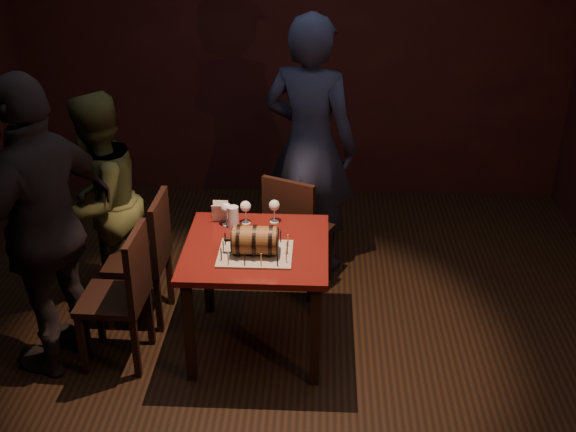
{
  "coord_description": "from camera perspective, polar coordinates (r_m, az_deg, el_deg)",
  "views": [
    {
      "loc": [
        0.28,
        -3.9,
        2.93
      ],
      "look_at": [
        0.09,
        0.05,
        0.95
      ],
      "focal_mm": 45.0,
      "sensor_mm": 36.0,
      "label": 1
    }
  ],
  "objects": [
    {
      "name": "room_shell",
      "position": [
        4.2,
        -1.2,
        5.22
      ],
      "size": [
        5.04,
        5.04,
        2.8
      ],
      "color": "black",
      "rests_on": "ground"
    },
    {
      "name": "pub_table",
      "position": [
        4.56,
        -2.5,
        -3.56
      ],
      "size": [
        0.9,
        0.9,
        0.75
      ],
      "color": "#450D0B",
      "rests_on": "ground"
    },
    {
      "name": "cake_board",
      "position": [
        4.41,
        -2.6,
        -3.0
      ],
      "size": [
        0.45,
        0.35,
        0.01
      ],
      "primitive_type": "cube",
      "color": "gray",
      "rests_on": "pub_table"
    },
    {
      "name": "barrel_cake",
      "position": [
        4.36,
        -2.63,
        -1.93
      ],
      "size": [
        0.33,
        0.19,
        0.19
      ],
      "color": "brown",
      "rests_on": "cake_board"
    },
    {
      "name": "birthday_candles",
      "position": [
        4.38,
        -2.61,
        -2.47
      ],
      "size": [
        0.4,
        0.3,
        0.09
      ],
      "color": "#E8DC8B",
      "rests_on": "cake_board"
    },
    {
      "name": "wine_glass_left",
      "position": [
        4.71,
        -4.9,
        0.55
      ],
      "size": [
        0.07,
        0.07,
        0.16
      ],
      "color": "silver",
      "rests_on": "pub_table"
    },
    {
      "name": "wine_glass_mid",
      "position": [
        4.73,
        -3.38,
        0.69
      ],
      "size": [
        0.07,
        0.07,
        0.16
      ],
      "color": "silver",
      "rests_on": "pub_table"
    },
    {
      "name": "wine_glass_right",
      "position": [
        4.74,
        -1.09,
        0.78
      ],
      "size": [
        0.07,
        0.07,
        0.16
      ],
      "color": "silver",
      "rests_on": "pub_table"
    },
    {
      "name": "pint_of_ale",
      "position": [
        4.7,
        -4.36,
        -0.13
      ],
      "size": [
        0.07,
        0.07,
        0.15
      ],
      "color": "silver",
      "rests_on": "pub_table"
    },
    {
      "name": "menu_card",
      "position": [
        4.79,
        -5.39,
        0.3
      ],
      "size": [
        0.1,
        0.05,
        0.13
      ],
      "primitive_type": null,
      "color": "white",
      "rests_on": "pub_table"
    },
    {
      "name": "chair_back",
      "position": [
        5.21,
        0.52,
        -0.92
      ],
      "size": [
        0.53,
        0.53,
        0.93
      ],
      "color": "black",
      "rests_on": "ground"
    },
    {
      "name": "chair_left_rear",
      "position": [
        4.98,
        -11.01,
        -2.82
      ],
      "size": [
        0.41,
        0.41,
        0.93
      ],
      "color": "black",
      "rests_on": "ground"
    },
    {
      "name": "chair_left_front",
      "position": [
        4.6,
        -12.81,
        -5.75
      ],
      "size": [
        0.41,
        0.41,
        0.93
      ],
      "color": "black",
      "rests_on": "ground"
    },
    {
      "name": "person_back",
      "position": [
        5.39,
        1.74,
        5.53
      ],
      "size": [
        0.84,
        0.7,
        1.98
      ],
      "primitive_type": "imported",
      "rotation": [
        0.0,
        0.0,
        2.79
      ],
      "color": "#1B1F37",
      "rests_on": "ground"
    },
    {
      "name": "person_left_rear",
      "position": [
        5.14,
        -14.7,
        0.97
      ],
      "size": [
        0.82,
        0.92,
        1.56
      ],
      "primitive_type": "imported",
      "rotation": [
        0.0,
        0.0,
        -1.93
      ],
      "color": "#3C3F1F",
      "rests_on": "ground"
    },
    {
      "name": "person_left_front",
      "position": [
        4.51,
        -18.66,
        -0.93
      ],
      "size": [
        0.87,
        1.21,
        1.9
      ],
      "primitive_type": "imported",
      "rotation": [
        0.0,
        0.0,
        -1.99
      ],
      "color": "black",
      "rests_on": "ground"
    }
  ]
}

